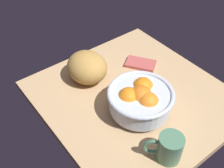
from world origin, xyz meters
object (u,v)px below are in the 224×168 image
(napkin_folded, at_px, (141,64))
(mug, at_px, (168,148))
(fruit_bowl, at_px, (140,99))
(bread_loaf, at_px, (87,67))

(napkin_folded, xyz_separation_m, mug, (0.38, -0.24, 0.04))
(fruit_bowl, bearing_deg, bread_loaf, -169.45)
(mug, bearing_deg, bread_loaf, 178.58)
(fruit_bowl, height_order, bread_loaf, bread_loaf)
(fruit_bowl, bearing_deg, napkin_folded, 136.73)
(bread_loaf, distance_m, mug, 0.45)
(fruit_bowl, height_order, napkin_folded, fruit_bowl)
(napkin_folded, bearing_deg, fruit_bowl, -43.27)
(mug, bearing_deg, fruit_bowl, 163.09)
(bread_loaf, bearing_deg, mug, -1.42)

